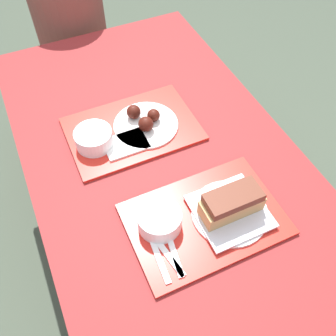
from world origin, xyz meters
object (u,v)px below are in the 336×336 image
Objects in this scene: wings_plate_far at (145,121)px; person_seated_across at (67,6)px; tray_near at (205,219)px; bowl_coleslaw_near at (160,219)px; tray_far at (132,129)px; brisket_sandwich_plate at (231,207)px; bowl_coleslaw_far at (94,138)px.

person_seated_across is (-0.05, 0.85, -0.01)m from wings_plate_far.
bowl_coleslaw_near is (-0.13, 0.03, 0.04)m from tray_near.
tray_near is 0.42m from tray_far.
brisket_sandwich_plate is at bearing -73.05° from tray_far.
tray_near is at bearing -88.15° from wings_plate_far.
tray_near is at bearing -63.52° from bowl_coleslaw_far.
wings_plate_far is (0.05, -0.01, 0.02)m from tray_far.
bowl_coleslaw_near is at bearing -99.77° from tray_far.
brisket_sandwich_plate is at bearing -84.20° from person_seated_across.
tray_far is at bearing 172.94° from wings_plate_far.
wings_plate_far is (0.19, 0.01, -0.01)m from bowl_coleslaw_far.
person_seated_across is (0.14, 0.87, -0.02)m from bowl_coleslaw_far.
bowl_coleslaw_near is 0.20m from brisket_sandwich_plate.
tray_far is 3.55× the size of bowl_coleslaw_near.
bowl_coleslaw_near is at bearing -106.68° from wings_plate_far.
tray_near is 0.14m from bowl_coleslaw_near.
brisket_sandwich_plate is at bearing -78.78° from wings_plate_far.
tray_near and tray_far have the same top height.
tray_near is 0.62× the size of person_seated_across.
person_seated_across is at bearing 92.65° from tray_near.
brisket_sandwich_plate is 0.50m from bowl_coleslaw_far.
tray_near is 3.55× the size of bowl_coleslaw_near.
wings_plate_far is at bearing 101.22° from brisket_sandwich_plate.
wings_plate_far is (-0.08, 0.43, -0.02)m from brisket_sandwich_plate.
brisket_sandwich_plate reaches higher than bowl_coleslaw_near.
brisket_sandwich_plate is 0.31× the size of person_seated_across.
bowl_coleslaw_far is 0.17× the size of person_seated_across.
tray_far is 0.14m from bowl_coleslaw_far.
wings_plate_far is at bearing 91.85° from tray_near.
bowl_coleslaw_far reaches higher than tray_near.
person_seated_across is (0.00, 0.85, 0.02)m from tray_far.
wings_plate_far is 0.31× the size of person_seated_across.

